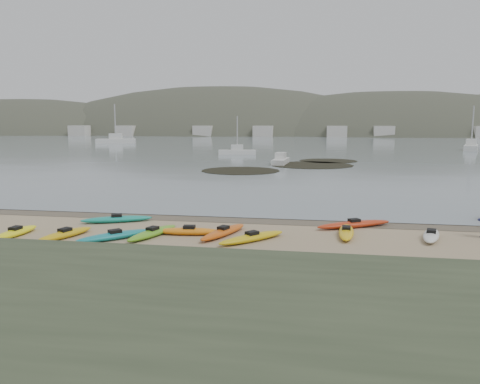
# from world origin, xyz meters

# --- Properties ---
(ground) EXTENTS (600.00, 600.00, 0.00)m
(ground) POSITION_xyz_m (0.00, 0.00, 0.00)
(ground) COLOR tan
(ground) RESTS_ON ground
(wet_sand) EXTENTS (60.00, 60.00, 0.00)m
(wet_sand) POSITION_xyz_m (0.00, -0.30, 0.00)
(wet_sand) COLOR brown
(wet_sand) RESTS_ON ground
(water) EXTENTS (1200.00, 1200.00, 0.00)m
(water) POSITION_xyz_m (0.00, 300.00, 0.01)
(water) COLOR slate
(water) RESTS_ON ground
(bluff) EXTENTS (60.00, 8.00, 2.00)m
(bluff) POSITION_xyz_m (0.00, -17.50, 1.00)
(bluff) COLOR #475138
(bluff) RESTS_ON ground
(kayaks) EXTENTS (20.65, 7.47, 0.34)m
(kayaks) POSITION_xyz_m (-0.87, -4.09, 0.17)
(kayaks) COLOR gold
(kayaks) RESTS_ON ground
(kelp_mats) EXTENTS (18.14, 23.32, 0.04)m
(kelp_mats) POSITION_xyz_m (1.55, 32.72, 0.03)
(kelp_mats) COLOR black
(kelp_mats) RESTS_ON water
(moored_boats) EXTENTS (105.92, 86.15, 1.34)m
(moored_boats) POSITION_xyz_m (3.30, 82.21, 0.59)
(moored_boats) COLOR silver
(moored_boats) RESTS_ON ground
(far_hills) EXTENTS (550.00, 135.00, 80.00)m
(far_hills) POSITION_xyz_m (39.38, 193.97, -15.93)
(far_hills) COLOR #384235
(far_hills) RESTS_ON ground
(far_town) EXTENTS (199.00, 5.00, 4.00)m
(far_town) POSITION_xyz_m (6.00, 145.00, 2.00)
(far_town) COLOR beige
(far_town) RESTS_ON ground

